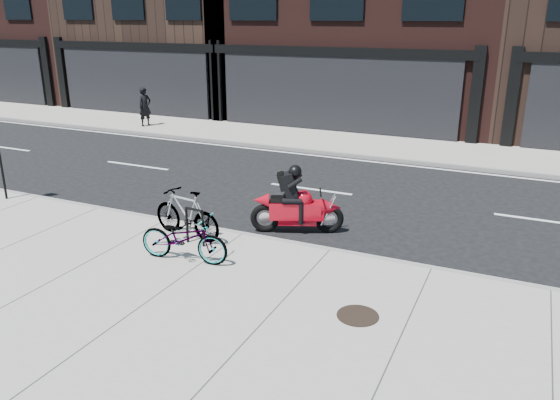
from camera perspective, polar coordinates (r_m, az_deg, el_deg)
The scene contains 9 objects.
ground at distance 13.44m, azimuth 0.05°, elevation -1.19°, with size 120.00×120.00×0.00m, color black.
sidewalk_near at distance 9.50m, azimuth -12.90°, elevation -10.11°, with size 60.00×6.00×0.13m, color gray.
sidewalk_far at distance 20.44m, azimuth 9.23°, elevation 5.70°, with size 60.00×3.50×0.13m, color gray.
bike_rack at distance 11.17m, azimuth -8.91°, elevation -2.41°, with size 0.46×0.10×0.78m.
bicycle_front at distance 10.46m, azimuth -10.01°, elevation -3.92°, with size 0.62×1.77×0.93m, color gray.
bicycle_rear at distance 11.54m, azimuth -9.75°, elevation -1.41°, with size 0.49×1.75×1.05m, color gray.
motorcycle at distance 11.96m, azimuth 2.21°, elevation -0.56°, with size 1.96×1.04×1.55m.
pedestrian at distance 24.04m, azimuth -13.93°, elevation 9.44°, with size 0.59×0.39×1.62m, color black.
manhole_cover at distance 8.76m, azimuth 8.12°, elevation -11.87°, with size 0.66×0.66×0.01m, color black.
Camera 1 is at (5.29, -11.48, 4.55)m, focal length 35.00 mm.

